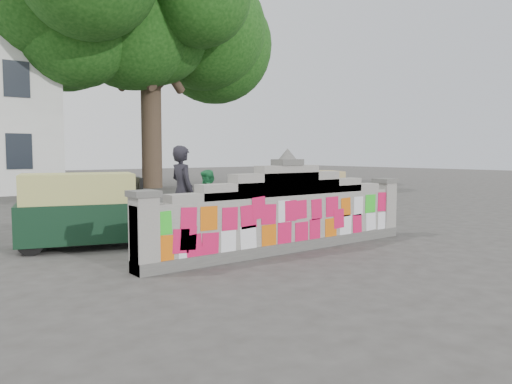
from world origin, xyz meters
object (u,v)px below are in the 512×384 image
cyclist_rider (183,204)px  rickshaw_left (82,209)px  cyclist_bike (183,222)px  pedestrian (209,202)px  rickshaw_right (302,195)px

cyclist_rider → rickshaw_left: (-1.52, 1.40, -0.13)m
cyclist_bike → rickshaw_left: bearing=48.3°
cyclist_bike → cyclist_rider: bearing=0.0°
cyclist_bike → cyclist_rider: cyclist_rider is taller
pedestrian → rickshaw_right: pedestrian is taller
cyclist_bike → rickshaw_right: (4.80, 1.62, 0.19)m
pedestrian → rickshaw_left: bearing=-124.5°
cyclist_bike → rickshaw_right: size_ratio=0.78×
cyclist_bike → rickshaw_left: rickshaw_left is taller
cyclist_rider → cyclist_bike: bearing=0.0°
cyclist_bike → rickshaw_left: size_ratio=0.73×
cyclist_rider → rickshaw_right: size_ratio=0.70×
cyclist_rider → rickshaw_right: bearing=-70.4°
cyclist_rider → pedestrian: size_ratio=1.19×
rickshaw_left → cyclist_rider: bearing=-25.5°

